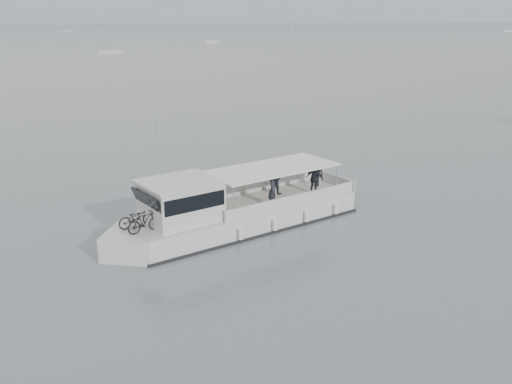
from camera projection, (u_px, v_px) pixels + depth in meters
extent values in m
plane|color=#566165|center=(286.00, 211.00, 28.08)|extent=(1400.00, 1400.00, 0.00)
cube|color=#939EA8|center=(102.00, 8.00, 539.27)|extent=(1400.00, 90.00, 28.00)
cube|color=silver|center=(245.00, 218.00, 25.90)|extent=(11.28, 6.61, 1.19)
cube|color=silver|center=(134.00, 245.00, 22.83)|extent=(2.78, 2.78, 1.19)
cube|color=beige|center=(245.00, 205.00, 25.72)|extent=(11.28, 6.61, 0.05)
cube|color=black|center=(245.00, 225.00, 26.01)|extent=(11.49, 6.77, 0.16)
cube|color=silver|center=(256.00, 186.00, 27.65)|extent=(6.86, 2.67, 0.55)
cube|color=silver|center=(293.00, 201.00, 25.48)|extent=(6.86, 2.67, 0.55)
cube|color=silver|center=(334.00, 180.00, 28.69)|extent=(1.12, 2.76, 0.55)
cube|color=silver|center=(180.00, 202.00, 23.64)|extent=(3.60, 3.34, 1.64)
cube|color=black|center=(149.00, 205.00, 22.80)|extent=(1.29, 2.32, 1.06)
cube|color=black|center=(180.00, 195.00, 23.55)|extent=(3.45, 3.31, 0.64)
cube|color=silver|center=(180.00, 182.00, 23.38)|extent=(3.84, 3.57, 0.09)
cube|color=white|center=(271.00, 168.00, 26.09)|extent=(6.78, 4.76, 0.07)
cylinder|color=silver|center=(234.00, 203.00, 23.69)|extent=(0.07, 0.07, 1.51)
cylinder|color=silver|center=(202.00, 188.00, 25.67)|extent=(0.07, 0.07, 1.51)
cylinder|color=silver|center=(336.00, 180.00, 26.97)|extent=(0.07, 0.07, 1.51)
cylinder|color=silver|center=(301.00, 169.00, 28.94)|extent=(0.07, 0.07, 1.51)
cylinder|color=silver|center=(157.00, 152.00, 23.35)|extent=(0.04, 0.04, 2.37)
cylinder|color=silver|center=(194.00, 160.00, 22.79)|extent=(0.04, 0.04, 2.01)
cylinder|color=white|center=(241.00, 234.00, 23.88)|extent=(0.28, 0.28, 0.46)
cylinder|color=white|center=(275.00, 225.00, 24.90)|extent=(0.28, 0.28, 0.46)
cylinder|color=white|center=(307.00, 217.00, 25.93)|extent=(0.28, 0.28, 0.46)
cylinder|color=white|center=(336.00, 209.00, 26.95)|extent=(0.28, 0.28, 0.46)
imported|color=black|center=(137.00, 217.00, 23.02)|extent=(1.66, 1.06, 0.82)
imported|color=black|center=(144.00, 222.00, 22.45)|extent=(1.49, 0.89, 0.87)
imported|color=#252831|center=(273.00, 190.00, 25.37)|extent=(0.58, 0.66, 1.53)
imported|color=#252831|center=(275.00, 178.00, 27.22)|extent=(0.94, 0.94, 1.53)
imported|color=#252831|center=(315.00, 179.00, 27.12)|extent=(0.86, 0.93, 1.53)
imported|color=#252831|center=(316.00, 172.00, 28.34)|extent=(0.91, 1.13, 1.53)
cube|color=silver|center=(509.00, 31.00, 300.88)|extent=(8.46, 4.08, 0.75)
cube|color=silver|center=(509.00, 31.00, 300.78)|extent=(3.22, 2.77, 0.45)
cylinder|color=silver|center=(511.00, 22.00, 299.45)|extent=(0.08, 0.08, 8.93)
cube|color=silver|center=(68.00, 31.00, 305.93)|extent=(5.89, 4.19, 0.75)
cube|color=silver|center=(68.00, 30.00, 305.84)|extent=(2.49, 2.32, 0.45)
cylinder|color=silver|center=(67.00, 24.00, 304.91)|extent=(0.08, 0.08, 6.25)
cube|color=silver|center=(111.00, 53.00, 136.37)|extent=(6.39, 3.66, 0.75)
cube|color=silver|center=(111.00, 51.00, 136.28)|extent=(2.54, 2.26, 0.45)
cylinder|color=silver|center=(110.00, 37.00, 135.28)|extent=(0.08, 0.08, 6.70)
cube|color=silver|center=(210.00, 42.00, 185.15)|extent=(6.61, 5.83, 0.75)
cube|color=silver|center=(210.00, 41.00, 185.05)|extent=(3.01, 2.93, 0.45)
cylinder|color=silver|center=(210.00, 30.00, 183.95)|extent=(0.08, 0.08, 7.39)
cube|color=silver|center=(289.00, 27.00, 389.61)|extent=(3.85, 5.09, 0.75)
cube|color=silver|center=(289.00, 27.00, 389.51)|extent=(2.07, 2.20, 0.45)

